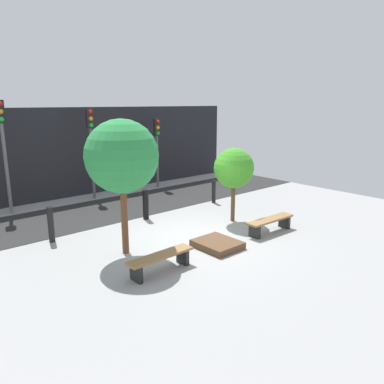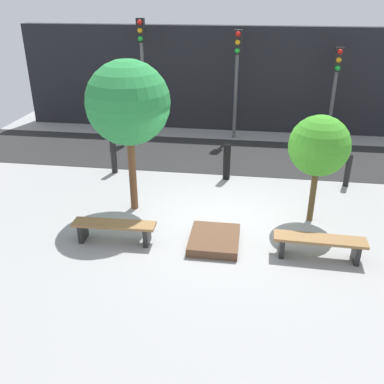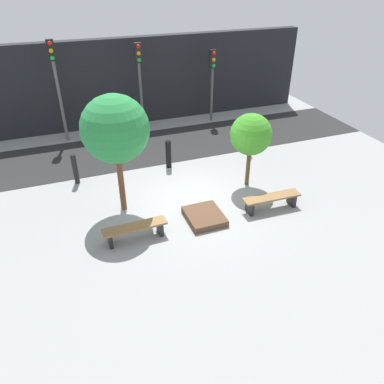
# 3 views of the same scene
# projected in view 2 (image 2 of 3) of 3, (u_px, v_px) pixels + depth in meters

# --- Properties ---
(ground_plane) EXTENTS (18.00, 18.00, 0.00)m
(ground_plane) POSITION_uv_depth(u_px,v_px,m) (218.00, 221.00, 9.95)
(ground_plane) COLOR #969696
(road_strip) EXTENTS (18.00, 3.26, 0.01)m
(road_strip) POSITION_uv_depth(u_px,v_px,m) (230.00, 156.00, 13.85)
(road_strip) COLOR #262626
(road_strip) RESTS_ON ground
(building_facade) EXTENTS (16.20, 0.50, 3.74)m
(building_facade) POSITION_uv_depth(u_px,v_px,m) (238.00, 80.00, 15.79)
(building_facade) COLOR black
(building_facade) RESTS_ON ground
(bench_left) EXTENTS (1.77, 0.43, 0.45)m
(bench_left) POSITION_uv_depth(u_px,v_px,m) (114.00, 228.00, 9.02)
(bench_left) COLOR black
(bench_left) RESTS_ON ground
(bench_right) EXTENTS (1.81, 0.45, 0.45)m
(bench_right) POSITION_uv_depth(u_px,v_px,m) (319.00, 243.00, 8.47)
(bench_right) COLOR black
(bench_right) RESTS_ON ground
(planter_bed) EXTENTS (1.03, 1.20, 0.19)m
(planter_bed) POSITION_uv_depth(u_px,v_px,m) (214.00, 240.00, 9.02)
(planter_bed) COLOR brown
(planter_bed) RESTS_ON ground
(tree_behind_left_bench) EXTENTS (1.89, 1.89, 3.56)m
(tree_behind_left_bench) POSITION_uv_depth(u_px,v_px,m) (128.00, 104.00, 9.45)
(tree_behind_left_bench) COLOR brown
(tree_behind_left_bench) RESTS_ON ground
(tree_behind_right_bench) EXTENTS (1.33, 1.33, 2.49)m
(tree_behind_right_bench) POSITION_uv_depth(u_px,v_px,m) (319.00, 146.00, 9.24)
(tree_behind_right_bench) COLOR brown
(tree_behind_right_bench) RESTS_ON ground
(bollard_far_left) EXTENTS (0.17, 0.17, 1.04)m
(bollard_far_left) POSITION_uv_depth(u_px,v_px,m) (114.00, 156.00, 12.38)
(bollard_far_left) COLOR black
(bollard_far_left) RESTS_ON ground
(bollard_left) EXTENTS (0.20, 0.20, 1.03)m
(bollard_left) POSITION_uv_depth(u_px,v_px,m) (227.00, 162.00, 11.96)
(bollard_left) COLOR black
(bollard_left) RESTS_ON ground
(bollard_center) EXTENTS (0.16, 0.16, 0.90)m
(bollard_center) POSITION_uv_depth(u_px,v_px,m) (348.00, 170.00, 11.56)
(bollard_center) COLOR black
(bollard_center) RESTS_ON ground
(traffic_light_west) EXTENTS (0.28, 0.27, 4.02)m
(traffic_light_west) POSITION_uv_depth(u_px,v_px,m) (142.00, 57.00, 14.82)
(traffic_light_west) COLOR #606060
(traffic_light_west) RESTS_ON ground
(traffic_light_mid_west) EXTENTS (0.28, 0.27, 3.69)m
(traffic_light_mid_west) POSITION_uv_depth(u_px,v_px,m) (237.00, 65.00, 14.48)
(traffic_light_mid_west) COLOR #515151
(traffic_light_mid_west) RESTS_ON ground
(traffic_light_mid_east) EXTENTS (0.28, 0.27, 3.20)m
(traffic_light_mid_east) POSITION_uv_depth(u_px,v_px,m) (336.00, 78.00, 14.18)
(traffic_light_mid_east) COLOR #525252
(traffic_light_mid_east) RESTS_ON ground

